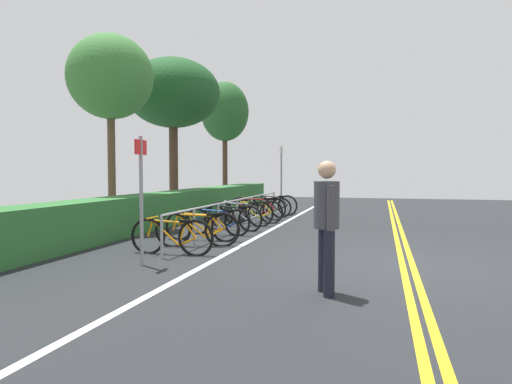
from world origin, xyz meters
name	(u,v)px	position (x,y,z in m)	size (l,w,h in m)	color
ground_plane	(407,266)	(0.00, 0.00, -0.03)	(37.61, 12.87, 0.05)	#232628
centre_line_yellow_inner	(412,264)	(0.00, -0.08, 0.00)	(33.85, 0.10, 0.00)	gold
centre_line_yellow_outer	(402,264)	(0.00, 0.08, 0.00)	(33.85, 0.10, 0.00)	gold
bike_lane_stripe_white	(224,255)	(0.00, 3.22, 0.00)	(33.85, 0.12, 0.00)	white
bike_rack	(237,206)	(3.80, 4.16, 0.60)	(8.90, 0.05, 0.78)	#9EA0A5
bicycle_0	(172,236)	(-0.19, 4.17, 0.33)	(0.46, 1.66, 0.72)	black
bicycle_1	(198,229)	(0.78, 4.05, 0.35)	(0.62, 1.68, 0.75)	black
bicycle_2	(202,226)	(1.57, 4.28, 0.32)	(0.46, 1.76, 0.68)	black
bicycle_3	(217,222)	(2.52, 4.26, 0.32)	(0.46, 1.70, 0.69)	black
bicycle_4	(232,218)	(3.43, 4.17, 0.33)	(0.48, 1.71, 0.71)	black
bicycle_5	(241,214)	(4.27, 4.20, 0.35)	(0.58, 1.78, 0.75)	black
bicycle_6	(253,212)	(5.11, 4.06, 0.34)	(0.53, 1.73, 0.72)	black
bicycle_7	(257,209)	(5.95, 4.18, 0.36)	(0.65, 1.77, 0.77)	black
bicycle_8	(265,207)	(6.85, 4.15, 0.33)	(0.55, 1.74, 0.71)	black
bicycle_9	(273,205)	(7.80, 4.08, 0.35)	(0.46, 1.76, 0.75)	black
pedestrian	(327,218)	(-2.24, 1.09, 0.97)	(0.46, 0.32, 1.68)	#1E1E2D
sign_post_near	(141,188)	(-1.25, 4.21, 1.28)	(0.36, 0.06, 2.11)	gray
sign_post_far	(281,173)	(8.76, 4.00, 1.47)	(0.36, 0.06, 2.46)	gray
hedge_backdrop	(179,206)	(5.30, 6.52, 0.46)	(17.85, 0.94, 0.92)	#2D6B30
tree_mid	(110,78)	(3.05, 7.46, 4.03)	(2.27, 2.27, 5.18)	brown
tree_far_right	(173,94)	(6.69, 7.35, 4.17)	(3.21, 3.21, 5.38)	#473323
tree_extra	(225,112)	(12.60, 7.51, 4.26)	(2.22, 2.22, 5.66)	#473323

